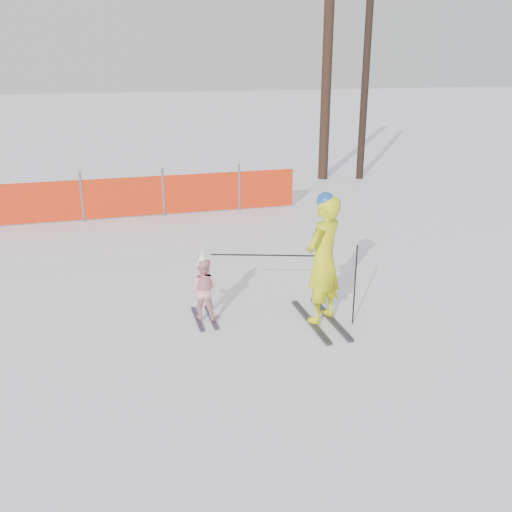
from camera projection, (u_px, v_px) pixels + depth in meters
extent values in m
plane|color=white|center=(265.00, 328.00, 8.67)|extent=(120.00, 120.00, 0.00)
cube|color=black|center=(310.00, 321.00, 8.85)|extent=(0.09, 1.55, 0.04)
cube|color=black|center=(331.00, 319.00, 8.94)|extent=(0.09, 1.55, 0.04)
imported|color=yellow|center=(323.00, 260.00, 8.56)|extent=(0.86, 0.80, 1.97)
sphere|color=#1C509C|center=(326.00, 201.00, 8.26)|extent=(0.26, 0.26, 0.26)
cube|color=black|center=(198.00, 319.00, 8.94)|extent=(0.09, 0.87, 0.03)
cube|color=black|center=(211.00, 317.00, 9.00)|extent=(0.09, 0.87, 0.03)
imported|color=#FFA6B1|center=(203.00, 289.00, 8.80)|extent=(0.59, 0.54, 0.98)
cone|color=white|center=(202.00, 257.00, 8.63)|extent=(0.19, 0.19, 0.24)
cylinder|color=black|center=(355.00, 285.00, 8.62)|extent=(0.02, 0.02, 1.28)
cylinder|color=black|center=(263.00, 255.00, 8.58)|extent=(1.51, 0.51, 0.02)
cylinder|color=#595960|center=(82.00, 197.00, 14.05)|extent=(0.06, 0.06, 1.25)
cylinder|color=#595960|center=(163.00, 192.00, 14.55)|extent=(0.06, 0.06, 1.25)
cylinder|color=#595960|center=(239.00, 188.00, 15.05)|extent=(0.06, 0.06, 1.25)
cylinder|color=black|center=(327.00, 64.00, 18.00)|extent=(0.32, 0.32, 7.32)
cylinder|color=black|center=(365.00, 83.00, 18.22)|extent=(0.24, 0.24, 6.15)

